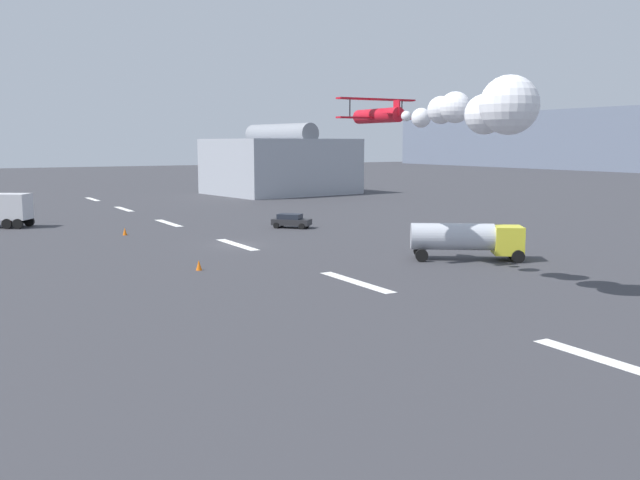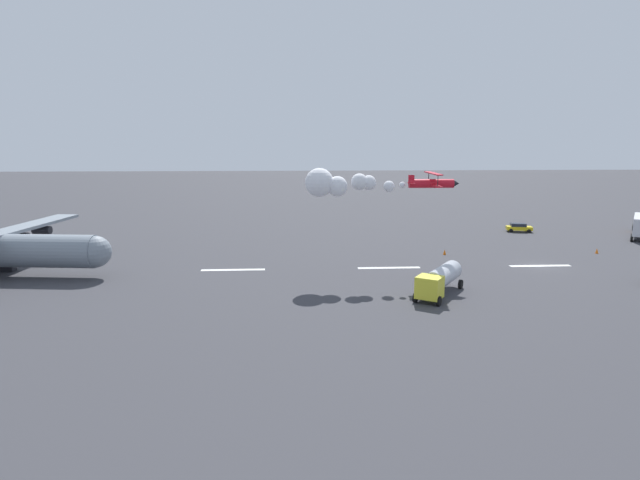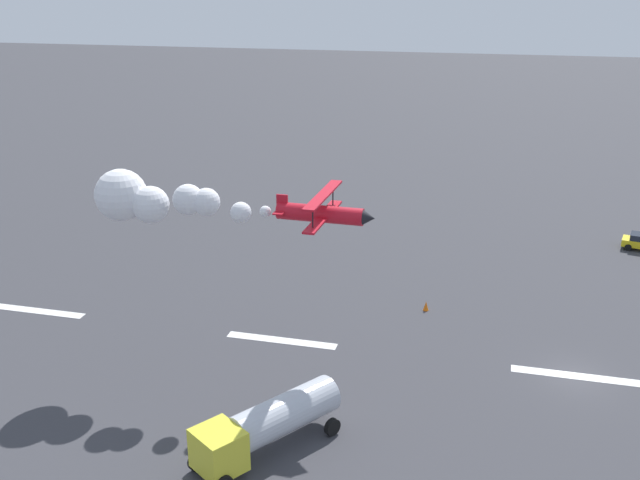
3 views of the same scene
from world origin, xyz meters
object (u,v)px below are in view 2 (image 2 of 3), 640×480
Objects in this scene: fuel_tanker_truck at (440,279)px; followme_car_yellow at (519,227)px; traffic_cone_near at (597,251)px; traffic_cone_far at (445,252)px; cargo_transport_plane at (3,249)px; stunt_biplane_red at (344,183)px.

fuel_tanker_truck is 45.76m from followme_car_yellow.
traffic_cone_far is at bearing -1.02° from traffic_cone_near.
followme_car_yellow is (-25.03, -38.30, -0.93)m from fuel_tanker_truck.
traffic_cone_far is (-56.05, -9.29, -2.98)m from cargo_transport_plane.
cargo_transport_plane is 79.72m from followme_car_yellow.
cargo_transport_plane is 7.43× the size of followme_car_yellow.
stunt_biplane_red is 46.76m from followme_car_yellow.
stunt_biplane_red reaches higher than followme_car_yellow.
traffic_cone_near is (-3.47, 18.76, -0.44)m from followme_car_yellow.
fuel_tanker_truck is (-49.70, 10.65, -1.62)m from cargo_transport_plane.
traffic_cone_near is at bearing -173.51° from cargo_transport_plane.
stunt_biplane_red reaches higher than fuel_tanker_truck.
followme_car_yellow is at bearing -135.48° from traffic_cone_far.
stunt_biplane_red is at bearing 41.22° from followme_car_yellow.
cargo_transport_plane is at bearing 6.49° from traffic_cone_near.
traffic_cone_far is at bearing -170.59° from cargo_transport_plane.
followme_car_yellow is (-74.72, -27.65, -2.55)m from cargo_transport_plane.
cargo_transport_plane is 50.85m from fuel_tanker_truck.
cargo_transport_plane reaches higher than followme_car_yellow.
followme_car_yellow is 6.18× the size of traffic_cone_far.
traffic_cone_far is (22.14, -0.39, 0.00)m from traffic_cone_near.
traffic_cone_near and traffic_cone_far have the same top height.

